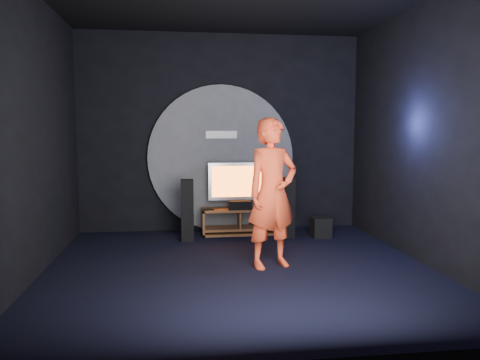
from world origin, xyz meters
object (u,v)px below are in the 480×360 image
(tower_speaker_left, at_px, (187,210))
(tower_speaker_right, at_px, (288,208))
(player, at_px, (272,193))
(media_console, at_px, (239,223))
(tv, at_px, (238,183))
(subwoofer, at_px, (321,227))

(tower_speaker_left, distance_m, tower_speaker_right, 1.68)
(player, bearing_deg, media_console, 75.15)
(tv, xyz_separation_m, tower_speaker_right, (0.78, -0.44, -0.38))
(tower_speaker_right, distance_m, subwoofer, 0.65)
(media_console, height_order, player, player)
(tower_speaker_right, height_order, player, player)
(tv, relative_size, tower_speaker_right, 1.05)
(tower_speaker_left, bearing_deg, tv, 27.12)
(player, bearing_deg, tower_speaker_right, 50.27)
(subwoofer, bearing_deg, tower_speaker_right, 173.79)
(tower_speaker_right, bearing_deg, tv, 150.69)
(player, bearing_deg, tower_speaker_left, 103.90)
(media_console, relative_size, tower_speaker_left, 1.28)
(subwoofer, distance_m, player, 2.13)
(media_console, xyz_separation_m, subwoofer, (1.33, -0.43, -0.03))
(media_console, relative_size, subwoofer, 3.82)
(media_console, bearing_deg, tv, 96.40)
(media_console, height_order, tv, tv)
(subwoofer, bearing_deg, tv, 159.56)
(media_console, xyz_separation_m, tower_speaker_right, (0.77, -0.37, 0.31))
(tower_speaker_left, xyz_separation_m, player, (1.07, -1.63, 0.48))
(media_console, bearing_deg, player, -85.32)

